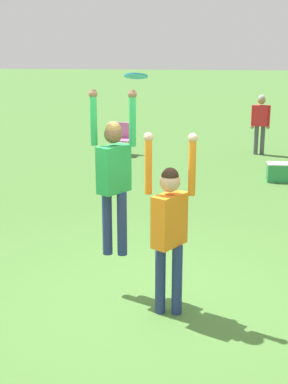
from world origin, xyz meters
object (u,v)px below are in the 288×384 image
frisbee (136,76)px  camping_chair_3 (123,136)px  cooler_box (279,172)px  person_spectator_far (261,119)px  person_defending (169,221)px  person_jumping (114,171)px

frisbee → camping_chair_3: bearing=100.5°
camping_chair_3 → cooler_box: (4.00, -2.58, -0.32)m
camping_chair_3 → cooler_box: size_ratio=1.71×
frisbee → cooler_box: (2.36, 6.29, -2.47)m
cooler_box → person_spectator_far: bearing=93.6°
person_defending → person_spectator_far: person_defending is taller
person_jumping → frisbee: size_ratio=7.83×
person_jumping → camping_chair_3: (-1.33, 8.58, -1.04)m
camping_chair_3 → cooler_box: bearing=155.6°
person_jumping → camping_chair_3: 8.74m
frisbee → camping_chair_3: (-1.64, 8.86, -2.15)m
person_jumping → person_spectator_far: person_jumping is taller
person_jumping → cooler_box: size_ratio=3.82×
camping_chair_3 → person_defending: bearing=111.1°
camping_chair_3 → person_spectator_far: person_spectator_far is taller
cooler_box → frisbee: bearing=-110.6°
cooler_box → person_jumping: bearing=-114.0°
cooler_box → camping_chair_3: bearing=147.2°
person_defending → person_spectator_far: (1.77, 9.56, -0.12)m
person_jumping → frisbee: frisbee is taller
person_defending → camping_chair_3: size_ratio=2.34×
frisbee → person_jumping: bearing=137.5°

